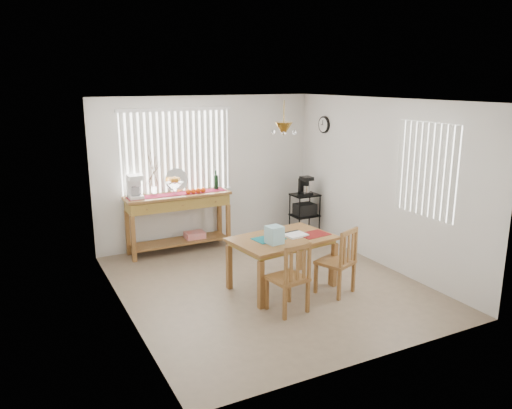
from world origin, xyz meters
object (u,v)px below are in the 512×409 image
sideboard (179,208)px  chair_left (290,278)px  dining_table (282,243)px  wire_cart (305,211)px  chair_right (338,262)px  cart_items (305,186)px

sideboard → chair_left: size_ratio=1.91×
sideboard → dining_table: bearing=-70.5°
sideboard → wire_cart: bearing=-7.1°
chair_right → dining_table: bearing=137.9°
chair_left → chair_right: 0.90m
dining_table → chair_right: size_ratio=1.58×
cart_items → dining_table: 2.47m
dining_table → chair_left: chair_left is taller
dining_table → chair_left: size_ratio=1.60×
sideboard → chair_left: sideboard is taller
dining_table → chair_right: chair_right is taller
cart_items → chair_left: bearing=-125.8°
cart_items → dining_table: (-1.57, -1.88, -0.31)m
cart_items → chair_right: bearing=-112.4°
chair_left → chair_right: size_ratio=0.99×
sideboard → dining_table: (0.77, -2.16, -0.09)m
wire_cart → chair_left: chair_left is taller
cart_items → dining_table: size_ratio=0.22×
chair_right → chair_left: bearing=-167.6°
cart_items → dining_table: cart_items is taller
sideboard → wire_cart: sideboard is taller
sideboard → chair_left: bearing=-80.9°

